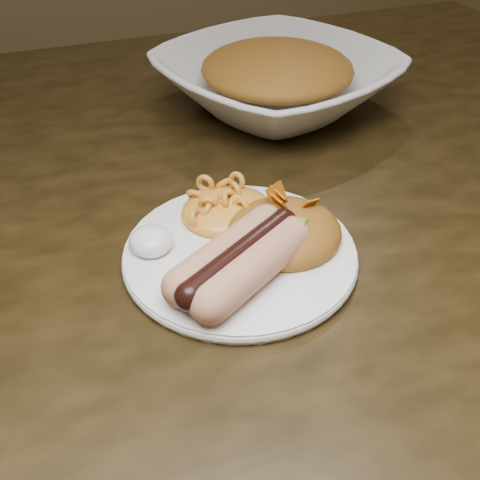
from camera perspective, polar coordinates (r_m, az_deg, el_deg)
name	(u,v)px	position (r m, az deg, el deg)	size (l,w,h in m)	color
table	(114,246)	(0.69, -12.71, -0.60)	(1.60, 0.90, 0.75)	#31230F
plate	(240,253)	(0.51, 0.00, -1.36)	(0.21, 0.21, 0.01)	white
hotdog	(240,259)	(0.47, 0.03, -1.94)	(0.12, 0.12, 0.03)	tan
mac_and_cheese	(227,200)	(0.54, -1.30, 4.10)	(0.09, 0.08, 0.03)	gold
sour_cream	(151,237)	(0.51, -9.06, 0.26)	(0.04, 0.04, 0.02)	white
taco_salad	(284,222)	(0.51, 4.52, 1.83)	(0.11, 0.10, 0.05)	#BD3E16
serving_bowl	(277,81)	(0.78, 3.75, 15.78)	(0.30, 0.30, 0.07)	silver
bowl_filling	(277,71)	(0.77, 3.79, 16.74)	(0.20, 0.20, 0.05)	#BD3E16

